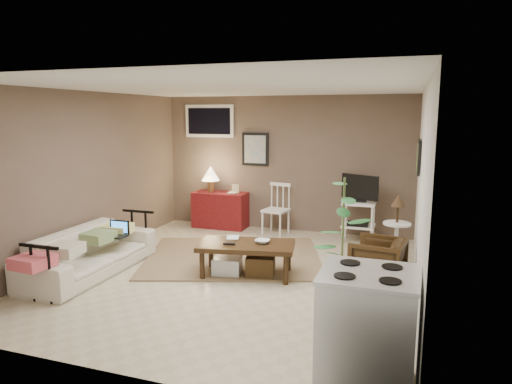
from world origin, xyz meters
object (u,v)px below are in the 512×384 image
(sofa, at_px, (90,245))
(stove, at_px, (366,329))
(armchair, at_px, (378,259))
(red_console, at_px, (219,206))
(side_table, at_px, (397,221))
(tv_stand, at_px, (359,207))
(potted_plant, at_px, (342,245))
(coffee_table, at_px, (246,257))
(spindle_chair, at_px, (276,210))

(sofa, bearing_deg, stove, -111.30)
(armchair, bearing_deg, red_console, -114.67)
(red_console, relative_size, side_table, 1.14)
(red_console, height_order, stove, red_console)
(side_table, bearing_deg, armchair, -103.44)
(sofa, relative_size, tv_stand, 1.78)
(potted_plant, bearing_deg, red_console, 130.26)
(armchair, bearing_deg, tv_stand, -157.38)
(coffee_table, relative_size, sofa, 0.67)
(red_console, xyz_separation_m, tv_stand, (2.55, -0.17, 0.19))
(sofa, xyz_separation_m, tv_stand, (3.17, 2.68, 0.20))
(sofa, distance_m, red_console, 2.92)
(red_console, distance_m, side_table, 3.40)
(armchair, xyz_separation_m, potted_plant, (-0.28, -1.18, 0.48))
(coffee_table, xyz_separation_m, spindle_chair, (-0.23, 2.18, 0.16))
(red_console, relative_size, spindle_chair, 1.29)
(sofa, relative_size, spindle_chair, 2.24)
(spindle_chair, height_order, armchair, spindle_chair)
(coffee_table, height_order, stove, stove)
(side_table, bearing_deg, potted_plant, -103.33)
(coffee_table, bearing_deg, red_console, 120.52)
(sofa, xyz_separation_m, stove, (3.67, -1.43, 0.07))
(tv_stand, height_order, armchair, tv_stand)
(sofa, distance_m, stove, 3.94)
(armchair, bearing_deg, potted_plant, -3.97)
(sofa, relative_size, armchair, 3.16)
(tv_stand, height_order, potted_plant, potted_plant)
(red_console, distance_m, potted_plant, 4.20)
(armchair, bearing_deg, coffee_table, -70.95)
(stove, bearing_deg, tv_stand, 96.98)
(tv_stand, distance_m, side_table, 1.22)
(sofa, relative_size, side_table, 1.97)
(armchair, height_order, stove, stove)
(stove, bearing_deg, side_table, 87.70)
(stove, bearing_deg, armchair, 91.70)
(red_console, xyz_separation_m, side_table, (3.17, -1.21, 0.23))
(coffee_table, height_order, tv_stand, tv_stand)
(spindle_chair, relative_size, tv_stand, 0.80)
(potted_plant, bearing_deg, coffee_table, 146.29)
(red_console, bearing_deg, tv_stand, -3.74)
(sofa, height_order, tv_stand, tv_stand)
(spindle_chair, xyz_separation_m, tv_stand, (1.42, -0.06, 0.17))
(sofa, bearing_deg, side_table, -66.60)
(side_table, height_order, potted_plant, potted_plant)
(coffee_table, height_order, side_table, side_table)
(sofa, distance_m, armchair, 3.70)
(sofa, xyz_separation_m, red_console, (0.62, 2.85, 0.01))
(sofa, distance_m, spindle_chair, 3.25)
(spindle_chair, height_order, tv_stand, tv_stand)
(red_console, bearing_deg, coffee_table, -59.48)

